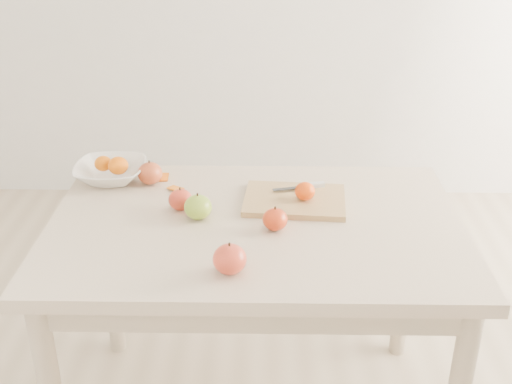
{
  "coord_description": "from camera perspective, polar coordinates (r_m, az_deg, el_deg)",
  "views": [
    {
      "loc": [
        0.03,
        -1.63,
        1.64
      ],
      "look_at": [
        0.0,
        0.05,
        0.82
      ],
      "focal_mm": 45.0,
      "sensor_mm": 36.0,
      "label": 1
    }
  ],
  "objects": [
    {
      "name": "orange_peel_a",
      "position": [
        2.14,
        -8.58,
        1.21
      ],
      "size": [
        0.06,
        0.05,
        0.01
      ],
      "primitive_type": "cube",
      "rotation": [
        0.21,
        0.0,
        0.01
      ],
      "color": "orange",
      "rests_on": "table"
    },
    {
      "name": "fruit_bowl",
      "position": [
        2.16,
        -12.78,
        1.76
      ],
      "size": [
        0.23,
        0.23,
        0.06
      ],
      "primitive_type": "imported",
      "color": "white",
      "rests_on": "table"
    },
    {
      "name": "cutting_board",
      "position": [
        1.96,
        3.45,
        -0.74
      ],
      "size": [
        0.32,
        0.25,
        0.02
      ],
      "primitive_type": "cube",
      "rotation": [
        0.0,
        0.0,
        -0.08
      ],
      "color": "tan",
      "rests_on": "table"
    },
    {
      "name": "apple_green",
      "position": [
        1.87,
        -5.18,
        -1.34
      ],
      "size": [
        0.08,
        0.08,
        0.07
      ],
      "primitive_type": "ellipsoid",
      "color": "#629B15",
      "rests_on": "table"
    },
    {
      "name": "bowl_tangerine_near",
      "position": [
        2.16,
        -13.43,
        2.49
      ],
      "size": [
        0.06,
        0.06,
        0.05
      ],
      "primitive_type": "ellipsoid",
      "color": "orange",
      "rests_on": "fruit_bowl"
    },
    {
      "name": "board_tangerine",
      "position": [
        1.94,
        4.37,
        0.08
      ],
      "size": [
        0.06,
        0.06,
        0.05
      ],
      "primitive_type": "ellipsoid",
      "color": "#CB3A07",
      "rests_on": "cutting_board"
    },
    {
      "name": "paring_knife",
      "position": [
        2.02,
        4.7,
        0.56
      ],
      "size": [
        0.17,
        0.06,
        0.01
      ],
      "color": "silver",
      "rests_on": "cutting_board"
    },
    {
      "name": "orange_peel_b",
      "position": [
        2.06,
        -7.17,
        0.27
      ],
      "size": [
        0.06,
        0.05,
        0.01
      ],
      "primitive_type": "cube",
      "rotation": [
        -0.14,
        0.0,
        -0.54
      ],
      "color": "orange",
      "rests_on": "table"
    },
    {
      "name": "apple_red_c",
      "position": [
        1.61,
        -2.36,
        -5.98
      ],
      "size": [
        0.09,
        0.09,
        0.08
      ],
      "primitive_type": "ellipsoid",
      "color": "maroon",
      "rests_on": "table"
    },
    {
      "name": "apple_red_a",
      "position": [
        2.1,
        -9.41,
        1.66
      ],
      "size": [
        0.08,
        0.08,
        0.07
      ],
      "primitive_type": "ellipsoid",
      "color": "maroon",
      "rests_on": "table"
    },
    {
      "name": "table",
      "position": [
        1.91,
        -0.02,
        -5.22
      ],
      "size": [
        1.2,
        0.8,
        0.75
      ],
      "color": "beige",
      "rests_on": "ground"
    },
    {
      "name": "apple_red_b",
      "position": [
        1.92,
        -6.73,
        -0.69
      ],
      "size": [
        0.07,
        0.07,
        0.06
      ],
      "primitive_type": "ellipsoid",
      "color": "maroon",
      "rests_on": "table"
    },
    {
      "name": "apple_red_e",
      "position": [
        1.8,
        1.7,
        -2.44
      ],
      "size": [
        0.07,
        0.07,
        0.06
      ],
      "primitive_type": "ellipsoid",
      "color": "#8F0A05",
      "rests_on": "table"
    },
    {
      "name": "bowl_tangerine_far",
      "position": [
        2.13,
        -12.16,
        2.31
      ],
      "size": [
        0.07,
        0.07,
        0.06
      ],
      "primitive_type": "ellipsoid",
      "color": "#E95E08",
      "rests_on": "fruit_bowl"
    }
  ]
}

